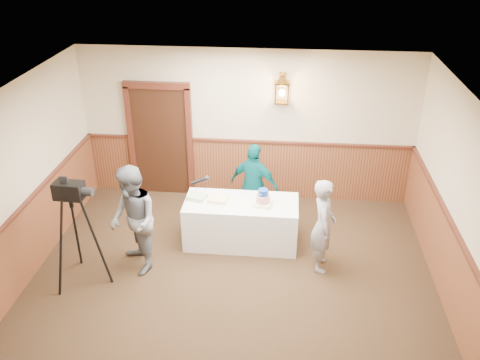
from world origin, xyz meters
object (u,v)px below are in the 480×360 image
object	(u,v)px
display_table	(241,222)
assistant_p	(254,185)
tv_camera_rig	(78,238)
interviewer	(133,221)
sheet_cake_green	(197,197)
sheet_cake_yellow	(218,199)
baker	(323,225)
tiered_cake	(263,199)

from	to	relation	value
display_table	assistant_p	world-z (taller)	assistant_p
display_table	tv_camera_rig	bearing A→B (deg)	-151.46
interviewer	tv_camera_rig	bearing A→B (deg)	-96.19
display_table	sheet_cake_green	distance (m)	0.82
assistant_p	tv_camera_rig	distance (m)	2.99
display_table	sheet_cake_yellow	world-z (taller)	sheet_cake_yellow
display_table	tv_camera_rig	world-z (taller)	tv_camera_rig
sheet_cake_yellow	interviewer	size ratio (longest dim) A/B	0.17
sheet_cake_green	tv_camera_rig	xyz separation A→B (m)	(-1.50, -1.24, -0.05)
interviewer	tv_camera_rig	distance (m)	0.81
sheet_cake_green	assistant_p	world-z (taller)	assistant_p
sheet_cake_yellow	assistant_p	size ratio (longest dim) A/B	0.20
baker	tv_camera_rig	distance (m)	3.53
sheet_cake_green	baker	bearing A→B (deg)	-16.38
interviewer	assistant_p	world-z (taller)	interviewer
display_table	assistant_p	size ratio (longest dim) A/B	1.22
sheet_cake_green	display_table	bearing A→B (deg)	-2.84
tiered_cake	tv_camera_rig	size ratio (longest dim) A/B	0.19
sheet_cake_yellow	tv_camera_rig	distance (m)	2.20
sheet_cake_green	baker	xyz separation A→B (m)	(1.97, -0.58, -0.04)
tiered_cake	sheet_cake_yellow	world-z (taller)	tiered_cake
baker	assistant_p	size ratio (longest dim) A/B	1.01
display_table	sheet_cake_green	bearing A→B (deg)	177.16
interviewer	tv_camera_rig	xyz separation A→B (m)	(-0.71, -0.36, -0.12)
tiered_cake	sheet_cake_yellow	distance (m)	0.72
sheet_cake_green	interviewer	xyz separation A→B (m)	(-0.78, -0.88, 0.06)
baker	sheet_cake_green	bearing A→B (deg)	72.04
display_table	tiered_cake	xyz separation A→B (m)	(0.35, -0.06, 0.48)
sheet_cake_yellow	assistant_p	distance (m)	0.81
assistant_p	tv_camera_rig	world-z (taller)	tv_camera_rig
display_table	tv_camera_rig	distance (m)	2.54
display_table	baker	distance (m)	1.42
tiered_cake	tv_camera_rig	distance (m)	2.80
assistant_p	baker	bearing A→B (deg)	153.47
baker	tiered_cake	bearing A→B (deg)	60.30
interviewer	baker	xyz separation A→B (m)	(2.76, 0.30, -0.10)
tiered_cake	assistant_p	size ratio (longest dim) A/B	0.21
assistant_p	sheet_cake_yellow	bearing A→B (deg)	69.13
tiered_cake	interviewer	bearing A→B (deg)	-156.87
tiered_cake	sheet_cake_yellow	xyz separation A→B (m)	(-0.71, 0.05, -0.08)
display_table	sheet_cake_yellow	distance (m)	0.55
tiered_cake	interviewer	xyz separation A→B (m)	(-1.84, -0.79, -0.01)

